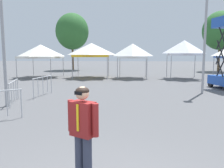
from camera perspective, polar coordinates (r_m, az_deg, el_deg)
canopy_tent_far_left at (r=23.85m, az=-17.28°, el=7.72°), size 3.69×3.69×3.23m
canopy_tent_left_of_center at (r=22.52m, az=-5.13°, el=8.40°), size 3.54×3.54×3.36m
canopy_tent_behind_left at (r=22.10m, az=5.15°, el=8.17°), size 2.89×2.89×3.29m
canopy_tent_center at (r=22.58m, az=17.50°, el=8.53°), size 2.91×2.91×3.58m
person_foreground at (r=4.07m, az=-7.22°, el=-11.09°), size 0.59×0.41×1.78m
light_pole_near_lift at (r=14.65m, az=22.29°, el=14.95°), size 0.36×0.36×7.62m
tree_behind_tents_left at (r=33.85m, az=-9.85°, el=12.71°), size 4.64×4.64×8.03m
tree_behind_tents_center at (r=33.75m, az=25.30°, el=11.90°), size 4.53×4.53×7.83m
crowd_barrier_mid_lot at (r=11.73m, az=-23.23°, el=-0.82°), size 0.66×2.02×1.08m
crowd_barrier_near_person at (r=13.30m, az=-16.79°, el=0.38°), size 0.32×2.09×1.08m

